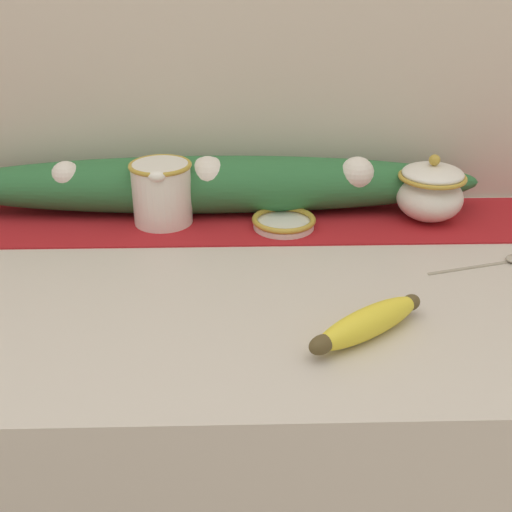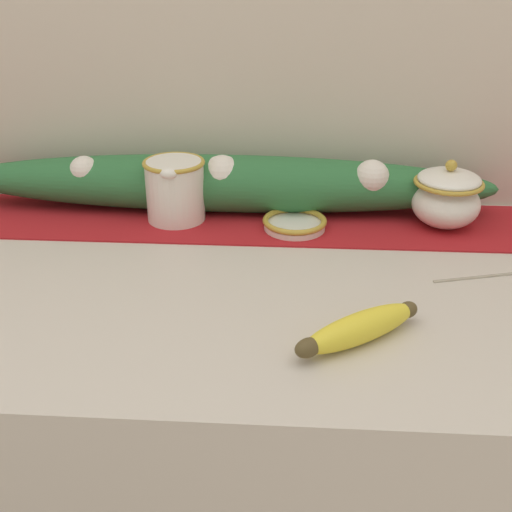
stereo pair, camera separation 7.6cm
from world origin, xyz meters
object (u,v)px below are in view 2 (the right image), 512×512
(small_dish, at_px, (295,223))
(banana, at_px, (359,328))
(sugar_bowl, at_px, (447,197))
(cream_pitcher, at_px, (175,188))

(small_dish, height_order, banana, banana)
(sugar_bowl, bearing_deg, small_dish, -173.53)
(sugar_bowl, relative_size, small_dish, 1.08)
(small_dish, xyz_separation_m, banana, (0.09, -0.34, 0.01))
(cream_pitcher, bearing_deg, small_dish, -8.27)
(sugar_bowl, height_order, small_dish, sugar_bowl)
(cream_pitcher, bearing_deg, banana, -51.30)
(sugar_bowl, height_order, banana, sugar_bowl)
(cream_pitcher, distance_m, sugar_bowl, 0.48)
(banana, bearing_deg, cream_pitcher, 128.70)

